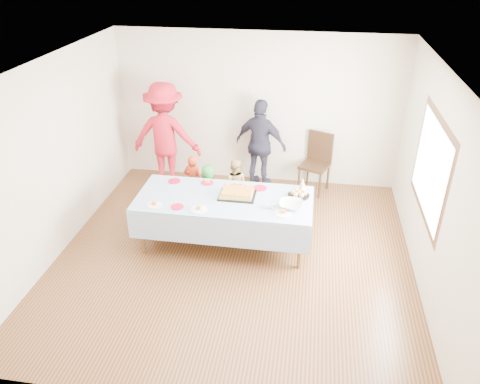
# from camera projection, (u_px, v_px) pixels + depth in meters

# --- Properties ---
(ground) EXTENTS (5.00, 5.00, 0.00)m
(ground) POSITION_uv_depth(u_px,v_px,m) (234.00, 255.00, 6.75)
(ground) COLOR #4C2615
(ground) RESTS_ON ground
(room_walls) EXTENTS (5.04, 5.04, 2.72)m
(room_walls) POSITION_uv_depth(u_px,v_px,m) (238.00, 142.00, 5.89)
(room_walls) COLOR beige
(room_walls) RESTS_ON ground
(party_table) EXTENTS (2.50, 1.10, 0.78)m
(party_table) POSITION_uv_depth(u_px,v_px,m) (224.00, 201.00, 6.67)
(party_table) COLOR #55321D
(party_table) RESTS_ON ground
(birthday_cake) EXTENTS (0.52, 0.40, 0.09)m
(birthday_cake) POSITION_uv_depth(u_px,v_px,m) (237.00, 193.00, 6.67)
(birthday_cake) COLOR black
(birthday_cake) RESTS_ON party_table
(rolls_tray) EXTENTS (0.31, 0.31, 0.09)m
(rolls_tray) POSITION_uv_depth(u_px,v_px,m) (299.00, 193.00, 6.67)
(rolls_tray) COLOR black
(rolls_tray) RESTS_ON party_table
(punch_bowl) EXTENTS (0.33, 0.33, 0.08)m
(punch_bowl) POSITION_uv_depth(u_px,v_px,m) (291.00, 205.00, 6.38)
(punch_bowl) COLOR silver
(punch_bowl) RESTS_ON party_table
(party_hat) EXTENTS (0.11, 0.11, 0.19)m
(party_hat) POSITION_uv_depth(u_px,v_px,m) (302.00, 183.00, 6.82)
(party_hat) COLOR white
(party_hat) RESTS_ON party_table
(fork_pile) EXTENTS (0.24, 0.18, 0.07)m
(fork_pile) POSITION_uv_depth(u_px,v_px,m) (269.00, 205.00, 6.39)
(fork_pile) COLOR white
(fork_pile) RESTS_ON party_table
(plate_red_far_a) EXTENTS (0.19, 0.19, 0.01)m
(plate_red_far_a) POSITION_uv_depth(u_px,v_px,m) (174.00, 181.00, 7.08)
(plate_red_far_a) COLOR red
(plate_red_far_a) RESTS_ON party_table
(plate_red_far_b) EXTENTS (0.19, 0.19, 0.01)m
(plate_red_far_b) POSITION_uv_depth(u_px,v_px,m) (207.00, 183.00, 7.04)
(plate_red_far_b) COLOR red
(plate_red_far_b) RESTS_ON party_table
(plate_red_far_c) EXTENTS (0.17, 0.17, 0.01)m
(plate_red_far_c) POSITION_uv_depth(u_px,v_px,m) (237.00, 186.00, 6.94)
(plate_red_far_c) COLOR red
(plate_red_far_c) RESTS_ON party_table
(plate_red_far_d) EXTENTS (0.20, 0.20, 0.01)m
(plate_red_far_d) POSITION_uv_depth(u_px,v_px,m) (260.00, 188.00, 6.88)
(plate_red_far_d) COLOR red
(plate_red_far_d) RESTS_ON party_table
(plate_red_near) EXTENTS (0.18, 0.18, 0.01)m
(plate_red_near) POSITION_uv_depth(u_px,v_px,m) (177.00, 207.00, 6.41)
(plate_red_near) COLOR red
(plate_red_near) RESTS_ON party_table
(plate_white_left) EXTENTS (0.22, 0.22, 0.01)m
(plate_white_left) POSITION_uv_depth(u_px,v_px,m) (154.00, 205.00, 6.46)
(plate_white_left) COLOR white
(plate_white_left) RESTS_ON party_table
(plate_white_mid) EXTENTS (0.23, 0.23, 0.01)m
(plate_white_mid) POSITION_uv_depth(u_px,v_px,m) (199.00, 209.00, 6.35)
(plate_white_mid) COLOR white
(plate_white_mid) RESTS_ON party_table
(plate_white_right) EXTENTS (0.23, 0.23, 0.01)m
(plate_white_right) POSITION_uv_depth(u_px,v_px,m) (283.00, 213.00, 6.26)
(plate_white_right) COLOR white
(plate_white_right) RESTS_ON party_table
(dining_chair) EXTENTS (0.59, 0.59, 1.06)m
(dining_chair) POSITION_uv_depth(u_px,v_px,m) (317.00, 159.00, 8.25)
(dining_chair) COLOR black
(dining_chair) RESTS_ON ground
(toddler_left) EXTENTS (0.37, 0.28, 0.93)m
(toddler_left) POSITION_uv_depth(u_px,v_px,m) (194.00, 181.00, 7.77)
(toddler_left) COLOR #B32F16
(toddler_left) RESTS_ON ground
(toddler_mid) EXTENTS (0.46, 0.33, 0.87)m
(toddler_mid) POSITION_uv_depth(u_px,v_px,m) (208.00, 190.00, 7.57)
(toddler_mid) COLOR #297C2C
(toddler_mid) RESTS_ON ground
(toddler_right) EXTENTS (0.42, 0.33, 0.87)m
(toddler_right) POSITION_uv_depth(u_px,v_px,m) (234.00, 184.00, 7.76)
(toddler_right) COLOR tan
(toddler_right) RESTS_ON ground
(adult_left) EXTENTS (1.25, 0.74, 1.91)m
(adult_left) POSITION_uv_depth(u_px,v_px,m) (166.00, 136.00, 8.24)
(adult_left) COLOR red
(adult_left) RESTS_ON ground
(adult_right) EXTENTS (1.03, 0.68, 1.63)m
(adult_right) POSITION_uv_depth(u_px,v_px,m) (261.00, 144.00, 8.24)
(adult_right) COLOR #282837
(adult_right) RESTS_ON ground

